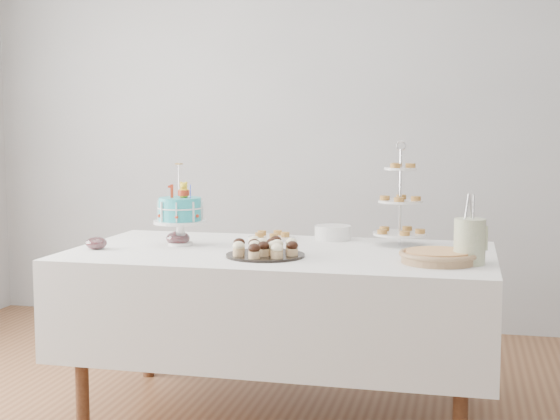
% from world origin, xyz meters
% --- Properties ---
extents(walls, '(5.04, 4.04, 2.70)m').
position_xyz_m(walls, '(0.00, 0.00, 1.35)').
color(walls, gray).
rests_on(walls, floor).
extents(table, '(1.92, 1.02, 0.77)m').
position_xyz_m(table, '(0.00, 0.30, 0.54)').
color(table, silver).
rests_on(table, floor).
extents(birthday_cake, '(0.25, 0.25, 0.39)m').
position_xyz_m(birthday_cake, '(-0.50, 0.34, 0.88)').
color(birthday_cake, white).
rests_on(birthday_cake, table).
extents(cupcake_tray, '(0.35, 0.35, 0.08)m').
position_xyz_m(cupcake_tray, '(-0.03, 0.12, 0.81)').
color(cupcake_tray, black).
rests_on(cupcake_tray, table).
extents(pie, '(0.33, 0.33, 0.05)m').
position_xyz_m(pie, '(0.72, 0.13, 0.80)').
color(pie, tan).
rests_on(pie, table).
extents(tiered_stand, '(0.26, 0.26, 0.50)m').
position_xyz_m(tiered_stand, '(0.52, 0.59, 0.98)').
color(tiered_stand, silver).
rests_on(tiered_stand, table).
extents(plate_stack, '(0.18, 0.18, 0.07)m').
position_xyz_m(plate_stack, '(0.17, 0.70, 0.81)').
color(plate_stack, white).
rests_on(plate_stack, table).
extents(pastry_plate, '(0.24, 0.24, 0.04)m').
position_xyz_m(pastry_plate, '(-0.13, 0.65, 0.79)').
color(pastry_plate, white).
rests_on(pastry_plate, table).
extents(jam_bowl_a, '(0.10, 0.10, 0.06)m').
position_xyz_m(jam_bowl_a, '(-0.84, 0.14, 0.80)').
color(jam_bowl_a, silver).
rests_on(jam_bowl_a, table).
extents(jam_bowl_b, '(0.11, 0.11, 0.07)m').
position_xyz_m(jam_bowl_b, '(-0.52, 0.35, 0.80)').
color(jam_bowl_b, silver).
rests_on(jam_bowl_b, table).
extents(utensil_pitcher, '(0.14, 0.13, 0.29)m').
position_xyz_m(utensil_pitcher, '(0.84, 0.13, 0.87)').
color(utensil_pitcher, white).
rests_on(utensil_pitcher, table).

